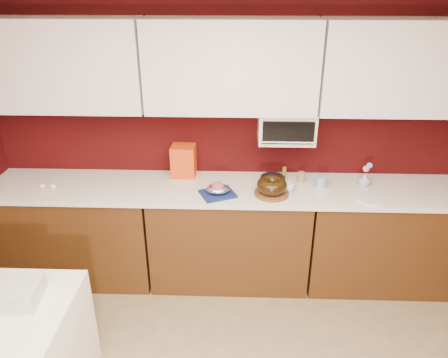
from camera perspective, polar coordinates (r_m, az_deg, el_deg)
wall_back at (r=3.73m, az=0.90°, el=5.89°), size 4.00×0.02×2.50m
base_cabinet_left at (r=4.07m, az=-18.55°, el=-6.64°), size 1.31×0.58×0.86m
base_cabinet_center at (r=3.82m, az=0.72°, el=-7.39°), size 1.31×0.58×0.86m
base_cabinet_right at (r=4.02m, az=20.24°, el=-7.30°), size 1.31×0.58×0.86m
countertop at (r=3.59m, az=0.76°, el=-1.34°), size 4.00×0.62×0.04m
upper_cabinet_left at (r=3.69m, az=-20.91°, el=13.71°), size 1.31×0.33×0.70m
upper_cabinet_center at (r=3.42m, az=0.91°, el=14.48°), size 1.31×0.33×0.70m
upper_cabinet_right at (r=3.64m, az=23.00°, el=13.23°), size 1.31×0.33×0.70m
toaster_oven at (r=3.58m, az=8.15°, el=6.85°), size 0.45×0.30×0.25m
toaster_oven_door at (r=3.42m, az=8.40°, el=6.00°), size 0.40×0.02×0.18m
toaster_oven_handle at (r=3.44m, az=8.34°, el=4.74°), size 0.42×0.02×0.02m
cake_base at (r=3.48m, az=6.22°, el=-1.86°), size 0.35×0.35×0.03m
bundt_cake at (r=3.45m, az=6.27°, el=-0.87°), size 0.29×0.29×0.10m
navy_towel at (r=3.45m, az=-0.82°, el=-1.95°), size 0.32×0.30×0.02m
foil_ham_nest at (r=3.43m, az=-0.83°, el=-1.28°), size 0.18×0.15×0.07m
roasted_ham at (r=3.42m, az=-0.83°, el=-0.91°), size 0.11×0.09×0.06m
pandoro_box at (r=3.75m, az=-5.30°, el=2.38°), size 0.21×0.19×0.27m
dark_pan at (r=3.71m, az=6.39°, el=0.02°), size 0.23×0.23×0.04m
coffee_mug at (r=3.54m, az=8.39°, el=-0.91°), size 0.11×0.11×0.09m
blue_jar at (r=3.65m, az=12.55°, el=-0.35°), size 0.09×0.09×0.10m
flower_vase at (r=3.77m, az=17.89°, el=0.03°), size 0.08×0.08×0.12m
flower_pink at (r=3.74m, az=18.07°, el=1.27°), size 0.05×0.05×0.05m
flower_blue at (r=3.76m, az=18.48°, el=1.69°), size 0.05×0.05×0.05m
china_plate at (r=3.58m, az=18.51°, el=-2.41°), size 0.29×0.29×0.01m
amber_bottle at (r=3.75m, az=7.86°, el=0.79°), size 0.04×0.04×0.10m
paper_cup at (r=3.71m, az=10.05°, el=0.25°), size 0.07×0.07×0.09m
egg_left at (r=3.81m, az=-21.47°, el=-0.90°), size 0.05×0.04×0.04m
egg_right at (r=3.85m, az=-22.68°, el=-0.85°), size 0.06×0.05×0.04m
newspaper_stack at (r=2.90m, az=-25.86°, el=-13.27°), size 0.33×0.28×0.11m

